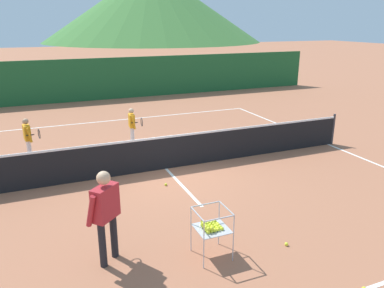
% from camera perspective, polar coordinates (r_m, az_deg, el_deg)
% --- Properties ---
extents(ground_plane, '(120.00, 120.00, 0.00)m').
position_cam_1_polar(ground_plane, '(10.83, -3.95, -3.74)').
color(ground_plane, '#A86647').
extents(line_baseline_far, '(11.72, 0.08, 0.01)m').
position_cam_1_polar(line_baseline_far, '(16.48, -10.85, 3.61)').
color(line_baseline_far, white).
rests_on(line_baseline_far, ground).
extents(line_sideline_east, '(0.08, 12.17, 0.01)m').
position_cam_1_polar(line_sideline_east, '(13.74, 19.83, -0.03)').
color(line_sideline_east, white).
rests_on(line_sideline_east, ground).
extents(line_service_center, '(0.08, 5.07, 0.01)m').
position_cam_1_polar(line_service_center, '(10.83, -3.95, -3.73)').
color(line_service_center, white).
rests_on(line_service_center, ground).
extents(tennis_net, '(12.10, 0.08, 1.05)m').
position_cam_1_polar(tennis_net, '(10.66, -4.00, -1.24)').
color(tennis_net, '#333338').
rests_on(tennis_net, ground).
extents(instructor, '(0.64, 0.77, 1.69)m').
position_cam_1_polar(instructor, '(6.58, -12.92, -9.49)').
color(instructor, black).
rests_on(instructor, ground).
extents(student_0, '(0.48, 0.59, 1.30)m').
position_cam_1_polar(student_0, '(12.24, -23.54, 1.20)').
color(student_0, silver).
rests_on(student_0, ground).
extents(student_1, '(0.41, 0.63, 1.26)m').
position_cam_1_polar(student_1, '(12.85, -9.02, 3.15)').
color(student_1, silver).
rests_on(student_1, ground).
extents(ball_cart, '(0.58, 0.58, 0.90)m').
position_cam_1_polar(ball_cart, '(6.76, 2.92, -12.39)').
color(ball_cart, '#B7B7BC').
rests_on(ball_cart, ground).
extents(tennis_ball_1, '(0.07, 0.07, 0.07)m').
position_cam_1_polar(tennis_ball_1, '(8.77, -14.32, -9.51)').
color(tennis_ball_1, yellow).
rests_on(tennis_ball_1, ground).
extents(tennis_ball_2, '(0.07, 0.07, 0.07)m').
position_cam_1_polar(tennis_ball_2, '(9.74, -3.98, -6.11)').
color(tennis_ball_2, yellow).
rests_on(tennis_ball_2, ground).
extents(tennis_ball_4, '(0.07, 0.07, 0.07)m').
position_cam_1_polar(tennis_ball_4, '(7.52, 14.07, -14.45)').
color(tennis_ball_4, yellow).
rests_on(tennis_ball_4, ground).
extents(windscreen_fence, '(25.78, 0.08, 2.20)m').
position_cam_1_polar(windscreen_fence, '(20.85, -13.84, 9.47)').
color(windscreen_fence, '#1E5B2D').
rests_on(windscreen_fence, ground).
extents(hill_0, '(45.15, 45.15, 14.65)m').
position_cam_1_polar(hill_0, '(83.85, -6.08, 20.15)').
color(hill_0, '#427A38').
rests_on(hill_0, ground).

